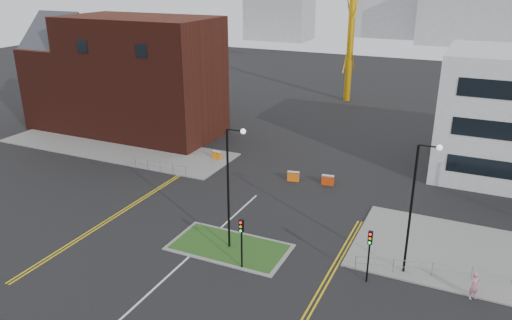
% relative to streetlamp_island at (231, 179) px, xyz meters
% --- Properties ---
extents(ground, '(200.00, 200.00, 0.00)m').
position_rel_streetlamp_island_xyz_m(ground, '(-2.22, -8.00, -5.41)').
color(ground, black).
rests_on(ground, ground).
extents(pavement_left, '(28.00, 8.00, 0.12)m').
position_rel_streetlamp_island_xyz_m(pavement_left, '(-22.22, 14.00, -5.35)').
color(pavement_left, slate).
rests_on(pavement_left, ground).
extents(island_kerb, '(8.60, 4.60, 0.08)m').
position_rel_streetlamp_island_xyz_m(island_kerb, '(-0.22, 0.00, -5.37)').
color(island_kerb, slate).
rests_on(island_kerb, ground).
extents(grass_island, '(8.00, 4.00, 0.12)m').
position_rel_streetlamp_island_xyz_m(grass_island, '(-0.22, 0.00, -5.35)').
color(grass_island, '#224517').
rests_on(grass_island, ground).
extents(brick_building, '(24.20, 10.07, 14.24)m').
position_rel_streetlamp_island_xyz_m(brick_building, '(-25.19, 20.00, 1.44)').
color(brick_building, '#401610').
rests_on(brick_building, ground).
extents(streetlamp_island, '(1.46, 0.36, 9.18)m').
position_rel_streetlamp_island_xyz_m(streetlamp_island, '(0.00, 0.00, 0.00)').
color(streetlamp_island, black).
rests_on(streetlamp_island, ground).
extents(streetlamp_right_near, '(1.46, 0.36, 9.18)m').
position_rel_streetlamp_island_xyz_m(streetlamp_right_near, '(12.00, 2.00, 0.00)').
color(streetlamp_right_near, black).
rests_on(streetlamp_right_near, ground).
extents(traffic_light_island, '(0.28, 0.33, 3.65)m').
position_rel_streetlamp_island_xyz_m(traffic_light_island, '(1.78, -2.02, -2.85)').
color(traffic_light_island, black).
rests_on(traffic_light_island, ground).
extents(traffic_light_right, '(0.28, 0.33, 3.65)m').
position_rel_streetlamp_island_xyz_m(traffic_light_right, '(9.78, -0.02, -2.85)').
color(traffic_light_right, black).
rests_on(traffic_light_right, ground).
extents(railing_left, '(6.05, 0.05, 1.10)m').
position_rel_streetlamp_island_xyz_m(railing_left, '(-13.22, 10.00, -4.67)').
color(railing_left, gray).
rests_on(railing_left, ground).
extents(centre_line, '(0.15, 30.00, 0.01)m').
position_rel_streetlamp_island_xyz_m(centre_line, '(-2.22, -6.00, -5.41)').
color(centre_line, silver).
rests_on(centre_line, ground).
extents(yellow_left_a, '(0.12, 24.00, 0.01)m').
position_rel_streetlamp_island_xyz_m(yellow_left_a, '(-11.22, 2.00, -5.41)').
color(yellow_left_a, gold).
rests_on(yellow_left_a, ground).
extents(yellow_left_b, '(0.12, 24.00, 0.01)m').
position_rel_streetlamp_island_xyz_m(yellow_left_b, '(-10.92, 2.00, -5.41)').
color(yellow_left_b, gold).
rests_on(yellow_left_b, ground).
extents(yellow_right_a, '(0.12, 20.00, 0.01)m').
position_rel_streetlamp_island_xyz_m(yellow_right_a, '(7.28, -2.00, -5.41)').
color(yellow_right_a, gold).
rests_on(yellow_right_a, ground).
extents(yellow_right_b, '(0.12, 20.00, 0.01)m').
position_rel_streetlamp_island_xyz_m(yellow_right_b, '(7.58, -2.00, -5.41)').
color(yellow_right_b, gold).
rests_on(yellow_right_b, ground).
extents(skyline_a, '(18.00, 12.00, 22.00)m').
position_rel_streetlamp_island_xyz_m(skyline_a, '(-42.22, 112.00, 5.59)').
color(skyline_a, gray).
rests_on(skyline_a, ground).
extents(skyline_b, '(24.00, 12.00, 16.00)m').
position_rel_streetlamp_island_xyz_m(skyline_b, '(7.78, 122.00, 2.59)').
color(skyline_b, gray).
rests_on(skyline_b, ground).
extents(skyline_d, '(30.00, 12.00, 12.00)m').
position_rel_streetlamp_island_xyz_m(skyline_d, '(-10.22, 132.00, 0.59)').
color(skyline_d, gray).
rests_on(skyline_d, ground).
extents(pedestrian, '(0.78, 0.77, 1.82)m').
position_rel_streetlamp_island_xyz_m(pedestrian, '(16.11, 0.92, -4.50)').
color(pedestrian, '#C78194').
rests_on(pedestrian, ground).
extents(barrier_left, '(1.18, 0.61, 0.95)m').
position_rel_streetlamp_island_xyz_m(barrier_left, '(-9.83, 15.48, -4.90)').
color(barrier_left, orange).
rests_on(barrier_left, ground).
extents(barrier_mid, '(1.18, 0.61, 0.95)m').
position_rel_streetlamp_island_xyz_m(barrier_mid, '(-0.40, 13.52, -4.90)').
color(barrier_mid, orange).
rests_on(barrier_mid, ground).
extents(barrier_right, '(1.17, 0.51, 0.95)m').
position_rel_streetlamp_island_xyz_m(barrier_right, '(2.87, 13.99, -4.90)').
color(barrier_right, red).
rests_on(barrier_right, ground).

